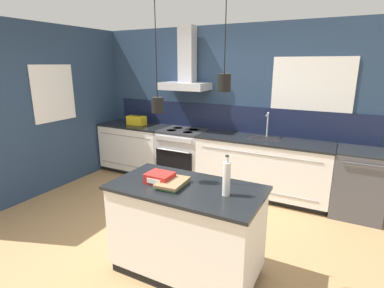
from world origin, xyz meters
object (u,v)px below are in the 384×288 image
Objects in this scene: book_stack at (172,183)px; bottle_on_island at (226,178)px; dishwasher at (358,183)px; yellow_toolbox at (137,120)px; red_supply_box at (160,178)px; oven_range at (183,155)px.

bottle_on_island is at bearing 3.92° from book_stack.
dishwasher is 2.72m from book_stack.
yellow_toolbox is at bearing 140.80° from bottle_on_island.
red_supply_box is (-0.66, -0.02, -0.11)m from bottle_on_island.
bottle_on_island is 0.67m from red_supply_box.
bottle_on_island reaches higher than red_supply_box.
bottle_on_island is at bearing -52.61° from oven_range.
yellow_toolbox is at bearing 132.04° from red_supply_box.
bottle_on_island is at bearing -39.20° from yellow_toolbox.
red_supply_box is 0.72× the size of yellow_toolbox.
dishwasher is (2.69, 0.00, 0.00)m from oven_range.
yellow_toolbox is (-2.07, 2.14, 0.06)m from book_stack.
yellow_toolbox reaches higher than red_supply_box.
dishwasher is 2.45m from bottle_on_island.
yellow_toolbox is (-3.67, 0.00, 0.54)m from dishwasher.
dishwasher is at bearing 62.73° from bottle_on_island.
dishwasher is 3.74× the size of red_supply_box.
dishwasher is 2.67× the size of book_stack.
book_stack is 0.15m from red_supply_box.
book_stack reaches higher than oven_range.
oven_range is 2.69m from dishwasher.
red_supply_box is at bearing 175.03° from book_stack.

